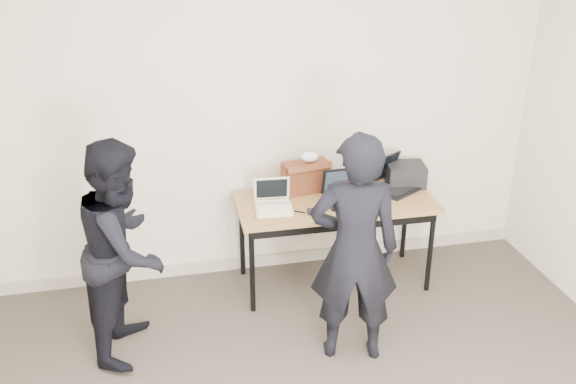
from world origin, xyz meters
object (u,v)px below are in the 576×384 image
object	(u,v)px
equipment_box	(405,174)
person_observer	(124,249)
desk	(336,208)
leather_satchel	(306,176)
laptop_center	(345,194)
laptop_beige	(273,204)
person_typist	(354,250)
laptop_right	(392,181)

from	to	relation	value
equipment_box	person_observer	bearing A→B (deg)	-163.51
desk	person_observer	world-z (taller)	person_observer
desk	leather_satchel	size ratio (longest dim) A/B	3.92
laptop_center	equipment_box	world-z (taller)	laptop_center
laptop_beige	equipment_box	world-z (taller)	laptop_beige
laptop_beige	equipment_box	size ratio (longest dim) A/B	0.98
desk	person_typist	world-z (taller)	person_typist
desk	person_observer	size ratio (longest dim) A/B	1.01
person_typist	equipment_box	bearing A→B (deg)	-113.99
laptop_center	person_observer	distance (m)	1.69
laptop_beige	laptop_center	xyz separation A→B (m)	(0.56, 0.03, 0.01)
equipment_box	person_typist	bearing A→B (deg)	-125.98
desk	laptop_right	xyz separation A→B (m)	(0.50, 0.14, 0.12)
person_typist	laptop_right	bearing A→B (deg)	-110.48
laptop_center	person_typist	world-z (taller)	person_typist
laptop_center	person_typist	bearing A→B (deg)	-104.87
equipment_box	person_typist	world-z (taller)	person_typist
desk	equipment_box	size ratio (longest dim) A/B	5.11
laptop_center	equipment_box	size ratio (longest dim) A/B	1.06
person_typist	person_observer	world-z (taller)	person_typist
desk	laptop_right	bearing A→B (deg)	16.10
laptop_center	laptop_beige	bearing A→B (deg)	-178.71
desk	leather_satchel	xyz separation A→B (m)	(-0.18, 0.23, 0.19)
laptop_right	person_typist	size ratio (longest dim) A/B	0.30
person_typist	leather_satchel	bearing A→B (deg)	-75.51
desk	laptop_center	distance (m)	0.13
laptop_right	equipment_box	xyz separation A→B (m)	(0.13, 0.05, 0.03)
laptop_center	laptop_right	world-z (taller)	laptop_right
laptop_right	leather_satchel	xyz separation A→B (m)	(-0.68, 0.09, 0.07)
laptop_beige	person_observer	bearing A→B (deg)	-153.34
equipment_box	person_observer	size ratio (longest dim) A/B	0.20
leather_satchel	desk	bearing A→B (deg)	-61.52
person_typist	desk	bearing A→B (deg)	-86.73
desk	person_observer	distance (m)	1.62
laptop_beige	leather_satchel	xyz separation A→B (m)	(0.31, 0.26, 0.08)
laptop_right	desk	bearing A→B (deg)	164.01
desk	person_typist	xyz separation A→B (m)	(-0.13, -0.86, 0.13)
laptop_beige	person_typist	bearing A→B (deg)	-61.73
leather_satchel	person_observer	xyz separation A→B (m)	(-1.38, -0.68, -0.10)
laptop_right	person_typist	xyz separation A→B (m)	(-0.63, -1.00, 0.01)
equipment_box	laptop_center	bearing A→B (deg)	-161.28
desk	leather_satchel	bearing A→B (deg)	128.79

